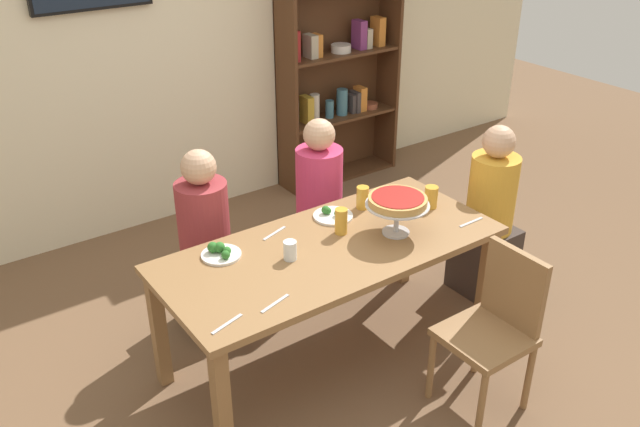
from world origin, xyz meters
The scene contains 19 objects.
ground_plane centered at (0.00, 0.00, 0.00)m, with size 12.00×12.00×0.00m, color brown.
rear_partition centered at (0.00, 2.20, 1.40)m, with size 8.00×0.12×2.80m, color beige.
dining_table centered at (0.00, 0.00, 0.65)m, with size 1.85×0.82×0.74m.
bookshelf centered at (1.53, 2.02, 1.09)m, with size 1.10×0.30×2.21m.
diner_head_east centered at (1.24, -0.02, 0.49)m, with size 0.34×0.34×1.15m.
diner_far_left centered at (-0.40, 0.69, 0.49)m, with size 0.34×0.34×1.15m.
diner_far_right centered at (0.42, 0.70, 0.49)m, with size 0.34×0.34×1.15m.
chair_near_right centered at (0.48, -0.75, 0.49)m, with size 0.40×0.40×0.87m.
deep_dish_pizza_stand centered at (0.37, -0.10, 0.92)m, with size 0.35×0.35×0.22m.
salad_plate_near_diner centered at (-0.53, 0.25, 0.76)m, with size 0.21×0.21×0.07m.
salad_plate_far_diner centered at (0.20, 0.26, 0.75)m, with size 0.23×0.23×0.06m.
beer_glass_amber_tall centered at (0.13, 0.08, 0.81)m, with size 0.07×0.07×0.15m, color gold.
beer_glass_amber_short centered at (0.74, 0.02, 0.81)m, with size 0.08×0.08×0.13m, color gold.
beer_glass_amber_spare centered at (0.41, 0.25, 0.81)m, with size 0.07×0.07×0.13m, color gold.
water_glass_clear_near centered at (-0.25, 0.01, 0.79)m, with size 0.07×0.07×0.10m, color white.
cutlery_fork_near centered at (-0.18, 0.28, 0.74)m, with size 0.18×0.02×0.01m, color silver.
cutlery_knife_near centered at (0.80, -0.25, 0.74)m, with size 0.18×0.02×0.01m, color silver.
cutlery_fork_far centered at (-0.77, -0.28, 0.74)m, with size 0.18×0.02×0.01m, color silver.
cutlery_knife_far centered at (-0.52, -0.28, 0.74)m, with size 0.18×0.02×0.01m, color silver.
Camera 1 is at (-1.82, -2.47, 2.56)m, focal length 37.86 mm.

